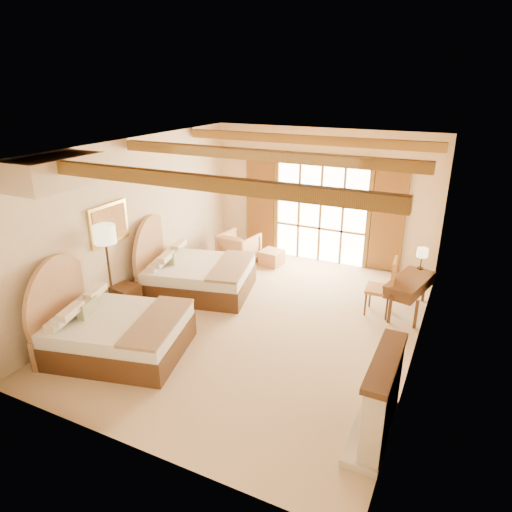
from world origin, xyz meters
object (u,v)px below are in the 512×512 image
Objects in this scene: bed_near at (110,327)px; nightstand at (126,298)px; bed_far at (192,272)px; desk at (408,294)px; armchair at (239,248)px.

nightstand is (-0.69, 1.18, -0.16)m from bed_near.
bed_far reaches higher than desk.
desk is (4.23, 3.53, -0.05)m from bed_near.
armchair is 0.61× the size of desk.
armchair reaches higher than desk.
nightstand is 0.63× the size of armchair.
desk is at bearing 26.00° from bed_near.
desk is at bearing 176.97° from armchair.
armchair is at bearing 84.30° from nightstand.
bed_far is at bearing 77.25° from bed_near.
nightstand is (-0.64, -1.34, -0.16)m from bed_far.
armchair is at bearing 74.61° from bed_near.
bed_near reaches higher than nightstand.
bed_far reaches higher than armchair.
bed_near reaches higher than armchair.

